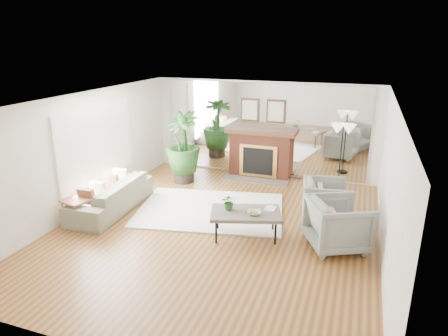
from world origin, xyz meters
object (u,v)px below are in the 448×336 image
at_px(coffee_table, 246,214).
at_px(fireplace, 260,153).
at_px(sofa, 111,196).
at_px(armchair_front, 338,224).
at_px(floor_lamp, 343,135).
at_px(potted_ficus, 183,145).
at_px(armchair_back, 325,199).
at_px(side_table, 77,203).

bearing_deg(coffee_table, fireplace, 100.28).
xyz_separation_m(sofa, armchair_front, (4.70, -0.04, 0.12)).
bearing_deg(sofa, coffee_table, 83.24).
bearing_deg(floor_lamp, potted_ficus, -174.80).
bearing_deg(coffee_table, armchair_back, 46.22).
relative_size(fireplace, potted_ficus, 1.12).
bearing_deg(floor_lamp, fireplace, 161.70).
bearing_deg(potted_ficus, sofa, -107.86).
relative_size(coffee_table, sofa, 0.64).
relative_size(armchair_front, side_table, 1.71).
bearing_deg(coffee_table, floor_lamp, 61.99).
height_order(fireplace, armchair_front, fireplace).
xyz_separation_m(sofa, potted_ficus, (0.70, 2.18, 0.65)).
height_order(armchair_front, side_table, armchair_front).
bearing_deg(floor_lamp, sofa, -150.88).
bearing_deg(fireplace, armchair_front, -55.34).
bearing_deg(sofa, fireplace, 139.98).
bearing_deg(floor_lamp, side_table, -144.69).
relative_size(armchair_back, armchair_front, 0.90).
xyz_separation_m(side_table, floor_lamp, (4.73, 3.35, 1.00)).
xyz_separation_m(fireplace, coffee_table, (0.62, -3.43, -0.19)).
xyz_separation_m(sofa, floor_lamp, (4.53, 2.52, 1.14)).
relative_size(coffee_table, side_table, 2.49).
xyz_separation_m(potted_ficus, floor_lamp, (3.83, 0.35, 0.49)).
bearing_deg(armchair_front, fireplace, 8.29).
xyz_separation_m(side_table, potted_ficus, (0.90, 3.00, 0.51)).
height_order(sofa, potted_ficus, potted_ficus).
distance_m(fireplace, armchair_front, 3.96).
distance_m(coffee_table, side_table, 3.33).
distance_m(sofa, side_table, 0.86).
xyz_separation_m(fireplace, side_table, (-2.65, -4.04, -0.20)).
height_order(coffee_table, floor_lamp, floor_lamp).
xyz_separation_m(armchair_back, potted_ficus, (-3.67, 1.04, 0.57)).
height_order(coffee_table, armchair_front, armchair_front).
relative_size(armchair_back, floor_lamp, 0.52).
relative_size(fireplace, armchair_front, 2.07).
distance_m(sofa, floor_lamp, 5.31).
xyz_separation_m(fireplace, sofa, (-2.45, -3.21, -0.33)).
bearing_deg(armchair_back, floor_lamp, -16.44).
distance_m(fireplace, floor_lamp, 2.33).
xyz_separation_m(coffee_table, side_table, (-3.27, -0.61, -0.01)).
xyz_separation_m(coffee_table, floor_lamp, (1.46, 2.74, 0.99)).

